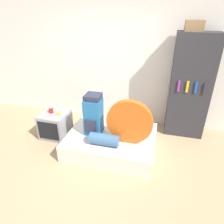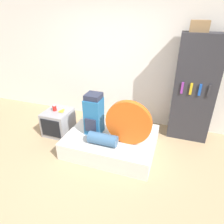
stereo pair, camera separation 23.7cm
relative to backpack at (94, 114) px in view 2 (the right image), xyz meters
The scene contains 11 objects.
ground_plane 0.99m from the backpack, 78.92° to the right, with size 16.00×16.00×0.00m, color tan.
wall_back 1.39m from the backpack, 83.53° to the left, with size 8.00×0.05×2.60m.
bed 0.61m from the backpack, ahead, with size 1.55×1.20×0.31m.
backpack is the anchor object (origin of this frame).
tent_bag 0.66m from the backpack, ahead, with size 0.76×0.10×0.76m.
sleeping_roll 0.48m from the backpack, 47.20° to the right, with size 0.48×0.20×0.20m.
television 0.99m from the backpack, 169.07° to the left, with size 0.51×0.56×0.50m.
canister 0.97m from the backpack, 168.61° to the left, with size 0.08×0.08×0.12m.
banana_bunch 0.83m from the backpack, 165.08° to the left, with size 0.12×0.16×0.03m.
bookshelf 1.89m from the backpack, 30.17° to the left, with size 0.73×0.40×1.97m.
cardboard_box 2.26m from the backpack, 32.83° to the left, with size 0.30×0.23×0.18m.
Camera 2 is at (1.16, -2.09, 2.30)m, focal length 32.00 mm.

